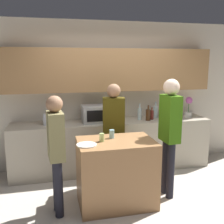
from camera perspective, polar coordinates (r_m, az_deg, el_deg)
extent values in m
plane|color=beige|center=(3.83, 5.22, -20.20)|extent=(14.00, 14.00, 0.00)
cube|color=beige|center=(4.99, -0.79, 3.76)|extent=(6.40, 0.08, 2.70)
cube|color=#A37547|center=(4.76, -0.29, 9.15)|extent=(3.74, 0.32, 0.75)
cube|color=#B7AD99|center=(4.86, 0.13, -7.26)|extent=(3.60, 0.62, 0.91)
cube|color=#996B42|center=(3.74, 0.90, -13.00)|extent=(1.04, 0.71, 0.92)
cube|color=#B7BABC|center=(4.64, -3.29, -0.38)|extent=(0.52, 0.38, 0.30)
cube|color=black|center=(4.45, -3.49, -0.89)|extent=(0.31, 0.01, 0.19)
cube|color=silver|center=(4.59, -13.11, -1.55)|extent=(0.26, 0.16, 0.18)
cube|color=black|center=(4.57, -13.79, -0.45)|extent=(0.02, 0.11, 0.01)
cube|color=black|center=(4.57, -12.54, -0.40)|extent=(0.02, 0.11, 0.01)
cylinder|color=silver|center=(5.26, 16.26, -0.55)|extent=(0.14, 0.14, 0.10)
cylinder|color=#38662D|center=(5.24, 16.35, 0.95)|extent=(0.01, 0.01, 0.18)
sphere|color=#B25199|center=(5.22, 16.43, 2.46)|extent=(0.13, 0.13, 0.13)
cylinder|color=silver|center=(4.86, 6.02, -0.41)|extent=(0.07, 0.07, 0.22)
cylinder|color=silver|center=(4.83, 6.06, 1.35)|extent=(0.03, 0.03, 0.08)
cylinder|color=#472814|center=(4.81, 7.86, -0.66)|extent=(0.09, 0.09, 0.20)
cylinder|color=#472814|center=(4.78, 7.91, 1.00)|extent=(0.03, 0.03, 0.08)
cylinder|color=maroon|center=(4.91, 8.65, -0.66)|extent=(0.07, 0.07, 0.16)
cylinder|color=maroon|center=(4.89, 8.69, 0.65)|extent=(0.02, 0.02, 0.06)
cylinder|color=silver|center=(5.08, 9.42, 0.03)|extent=(0.09, 0.09, 0.22)
cylinder|color=silver|center=(5.06, 9.48, 1.73)|extent=(0.03, 0.03, 0.09)
cylinder|color=silver|center=(4.95, 11.67, -0.65)|extent=(0.06, 0.06, 0.17)
cylinder|color=silver|center=(4.92, 11.72, 0.69)|extent=(0.02, 0.02, 0.07)
cylinder|color=white|center=(3.40, -5.56, -7.11)|extent=(0.26, 0.26, 0.01)
cylinder|color=#88B8C2|center=(3.68, -0.04, -4.79)|extent=(0.07, 0.07, 0.12)
cylinder|color=#A7BF71|center=(3.53, -2.24, -5.56)|extent=(0.07, 0.07, 0.11)
cylinder|color=black|center=(3.68, -11.86, -15.01)|extent=(0.11, 0.11, 0.76)
cylinder|color=black|center=(3.54, -11.54, -16.12)|extent=(0.11, 0.11, 0.76)
cube|color=olive|center=(3.36, -12.16, -5.09)|extent=(0.22, 0.36, 0.60)
sphere|color=#9E7051|center=(3.28, -12.44, 1.72)|extent=(0.21, 0.21, 0.21)
cylinder|color=black|center=(4.34, 1.41, -10.38)|extent=(0.11, 0.11, 0.79)
cylinder|color=black|center=(4.33, -0.73, -10.42)|extent=(0.11, 0.11, 0.79)
cube|color=#443B0D|center=(4.13, 0.35, -1.18)|extent=(0.37, 0.25, 0.63)
sphere|color=#9E7051|center=(4.06, 0.36, 4.65)|extent=(0.22, 0.22, 0.22)
cylinder|color=black|center=(3.98, 12.62, -12.33)|extent=(0.11, 0.11, 0.84)
cylinder|color=black|center=(4.11, 11.54, -11.52)|extent=(0.11, 0.11, 0.84)
cube|color=#3A6C11|center=(3.82, 12.53, -1.40)|extent=(0.21, 0.35, 0.67)
sphere|color=beige|center=(3.75, 12.81, 5.31)|extent=(0.23, 0.23, 0.23)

